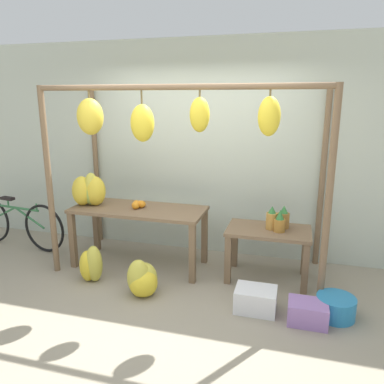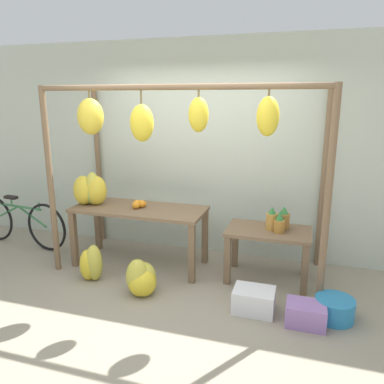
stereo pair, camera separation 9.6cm
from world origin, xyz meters
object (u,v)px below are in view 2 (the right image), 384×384
Objects in this scene: orange_pile at (140,204)px; parked_bicycle at (20,221)px; pineapple_cluster at (278,220)px; fruit_crate_white at (254,300)px; blue_bucket at (334,309)px; banana_pile_ground_left at (91,264)px; banana_pile_ground_right at (141,280)px; banana_pile_on_table at (91,190)px; fruit_crate_purple at (306,314)px.

parked_bicycle is (-1.91, 0.06, -0.44)m from orange_pile.
pineapple_cluster is 0.97m from fruit_crate_white.
pineapple_cluster is 0.73× the size of blue_bucket.
parked_bicycle is at bearing 157.16° from banana_pile_ground_left.
fruit_crate_white is at bearing 1.13° from banana_pile_ground_right.
banana_pile_on_table is at bearing 163.69° from fruit_crate_white.
banana_pile_ground_right is at bearing 177.99° from fruit_crate_purple.
pineapple_cluster is 0.16× the size of parked_bicycle.
blue_bucket is (0.61, -0.65, -0.62)m from pineapple_cluster.
parked_bicycle reaches higher than blue_bucket.
banana_pile_ground_right is 0.27× the size of parked_bicycle.
fruit_crate_white is at bearing -24.47° from orange_pile.
banana_pile_ground_right is at bearing -65.69° from orange_pile.
banana_pile_ground_right is 1.96m from blue_bucket.
pineapple_cluster reaches higher than banana_pile_ground_left.
parked_bicycle is (-4.20, 0.67, 0.25)m from blue_bucket.
pineapple_cluster is 1.09m from fruit_crate_purple.
blue_bucket is at bearing 3.26° from banana_pile_ground_right.
blue_bucket is 1.02× the size of fruit_crate_purple.
blue_bucket is 4.26m from parked_bicycle.
orange_pile is 1.81m from fruit_crate_white.
orange_pile reaches higher than fruit_crate_purple.
orange_pile is at bearing 155.53° from fruit_crate_white.
pineapple_cluster is (1.67, 0.05, -0.07)m from orange_pile.
banana_pile_ground_left is 2.40m from fruit_crate_purple.
banana_pile_ground_right reaches higher than fruit_crate_purple.
banana_pile_ground_right is 1.70m from fruit_crate_purple.
banana_pile_ground_left is at bearing 176.78° from fruit_crate_white.
parked_bicycle reaches higher than fruit_crate_white.
banana_pile_ground_right is 1.20m from fruit_crate_white.
orange_pile reaches higher than blue_bucket.
orange_pile reaches higher than banana_pile_ground_right.
banana_pile_on_table is 1.38× the size of blue_bucket.
pineapple_cluster is 0.63× the size of banana_pile_ground_left.
blue_bucket is 0.31m from fruit_crate_purple.
banana_pile_ground_left is (0.27, -0.53, -0.73)m from banana_pile_on_table.
pineapple_cluster is (2.31, 0.11, -0.21)m from banana_pile_on_table.
orange_pile is 0.44× the size of banana_pile_ground_right.
pineapple_cluster is at bearing 133.03° from blue_bucket.
pineapple_cluster is 1.65m from banana_pile_ground_right.
pineapple_cluster is 0.67× the size of fruit_crate_white.
orange_pile is 0.45× the size of banana_pile_ground_left.
banana_pile_ground_left is 1.08× the size of fruit_crate_white.
orange_pile is 2.27m from fruit_crate_purple.
parked_bicycle is (-2.24, 0.78, 0.19)m from banana_pile_ground_right.
banana_pile_on_table reaches higher than fruit_crate_purple.
orange_pile is 1.96m from parked_bicycle.
banana_pile_on_table is 0.66m from orange_pile.
banana_pile_ground_right is (0.69, -0.13, -0.03)m from banana_pile_ground_left.
orange_pile is 0.12× the size of parked_bicycle.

